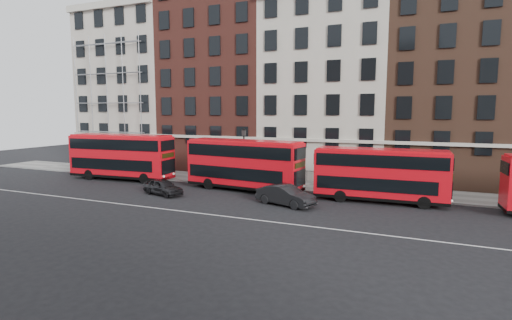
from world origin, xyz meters
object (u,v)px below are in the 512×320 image
at_px(bus_a, 121,156).
at_px(bus_b, 244,164).
at_px(car_front, 286,195).
at_px(bus_c, 380,174).
at_px(car_rear, 163,187).

distance_m(bus_a, bus_b, 13.92).
bearing_deg(car_front, bus_a, 96.16).
height_order(bus_a, bus_c, bus_a).
bearing_deg(bus_b, bus_c, 6.06).
height_order(bus_a, car_front, bus_a).
height_order(bus_b, car_rear, bus_b).
xyz_separation_m(bus_a, bus_c, (25.55, 0.00, -0.26)).
relative_size(bus_a, bus_b, 1.03).
relative_size(bus_b, bus_c, 1.09).
bearing_deg(bus_c, bus_a, 178.16).
xyz_separation_m(bus_a, bus_b, (13.92, 0.01, -0.08)).
distance_m(car_rear, car_front, 10.77).
distance_m(bus_a, bus_c, 25.55).
bearing_deg(car_rear, car_front, -70.79).
distance_m(bus_b, car_rear, 7.25).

